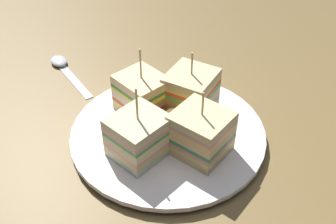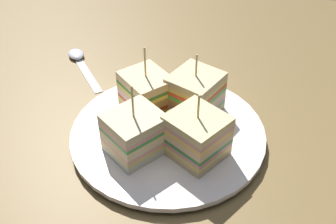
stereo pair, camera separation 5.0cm
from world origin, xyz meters
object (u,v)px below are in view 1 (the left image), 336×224
Objects in this scene: sandwich_wedge_2 at (139,136)px; plate at (168,133)px; chip_pile at (177,125)px; sandwich_wedge_0 at (191,92)px; sandwich_wedge_1 at (142,95)px; sandwich_wedge_3 at (200,133)px; spoon at (63,66)px.

plate is at bearing 2.72° from sandwich_wedge_2.
sandwich_wedge_0 is at bearing -109.93° from chip_pile.
sandwich_wedge_2 is at bearing -7.76° from sandwich_wedge_0.
sandwich_wedge_1 and sandwich_wedge_2 have the same top height.
sandwich_wedge_1 is 6.50cm from chip_pile.
sandwich_wedge_2 is at bearing 39.30° from chip_pile.
sandwich_wedge_1 reaches higher than chip_pile.
sandwich_wedge_0 reaches higher than chip_pile.
chip_pile is (-1.14, 0.45, 1.76)cm from plate.
sandwich_wedge_0 is 5.37cm from chip_pile.
sandwich_wedge_3 is 0.73× the size of spoon.
sandwich_wedge_2 is (3.28, 4.07, 3.13)cm from plate.
chip_pile is 0.51× the size of spoon.
sandwich_wedge_2 is 5.87cm from chip_pile.
sandwich_wedge_1 reaches higher than spoon.
plate is at bearing -2.60° from sandwich_wedge_1.
sandwich_wedge_1 reaches higher than plate.
sandwich_wedge_0 is at bearing -46.02° from sandwich_wedge_3.
sandwich_wedge_1 is at bearing -166.67° from spoon.
sandwich_wedge_2 is at bearing 51.13° from plate.
sandwich_wedge_3 is 29.04cm from spoon.
sandwich_wedge_1 reaches higher than sandwich_wedge_3.
plate is at bearing -21.67° from chip_pile.
sandwich_wedge_3 is 4.38cm from chip_pile.
sandwich_wedge_0 reaches higher than plate.
sandwich_wedge_3 is at bearing -168.13° from spoon.
spoon is (20.11, -11.74, -3.69)cm from sandwich_wedge_0.
sandwich_wedge_2 is 0.80× the size of spoon.
spoon is at bearing -43.10° from plate.
plate is 4.12× the size of chip_pile.
sandwich_wedge_2 is 24.77cm from spoon.
sandwich_wedge_1 is (3.45, -3.93, 3.17)cm from plate.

